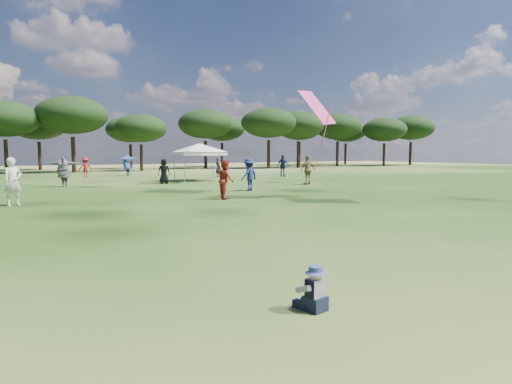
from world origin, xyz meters
TOP-DOWN VIEW (x-y plane):
  - tree_line at (2.39, 47.41)m, footprint 108.78×17.63m
  - tent_right at (8.99, 25.92)m, footprint 6.23×6.23m
  - toddler at (0.23, 2.11)m, footprint 0.41×0.45m
  - festival_crowd at (1.33, 25.65)m, footprint 29.81×22.57m

SIDE VIEW (x-z plane):
  - toddler at x=0.23m, z-range -0.03..0.55m
  - festival_crowd at x=1.33m, z-range -0.06..1.83m
  - tent_right at x=8.99m, z-range 1.05..3.99m
  - tree_line at x=2.39m, z-range 1.54..9.31m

